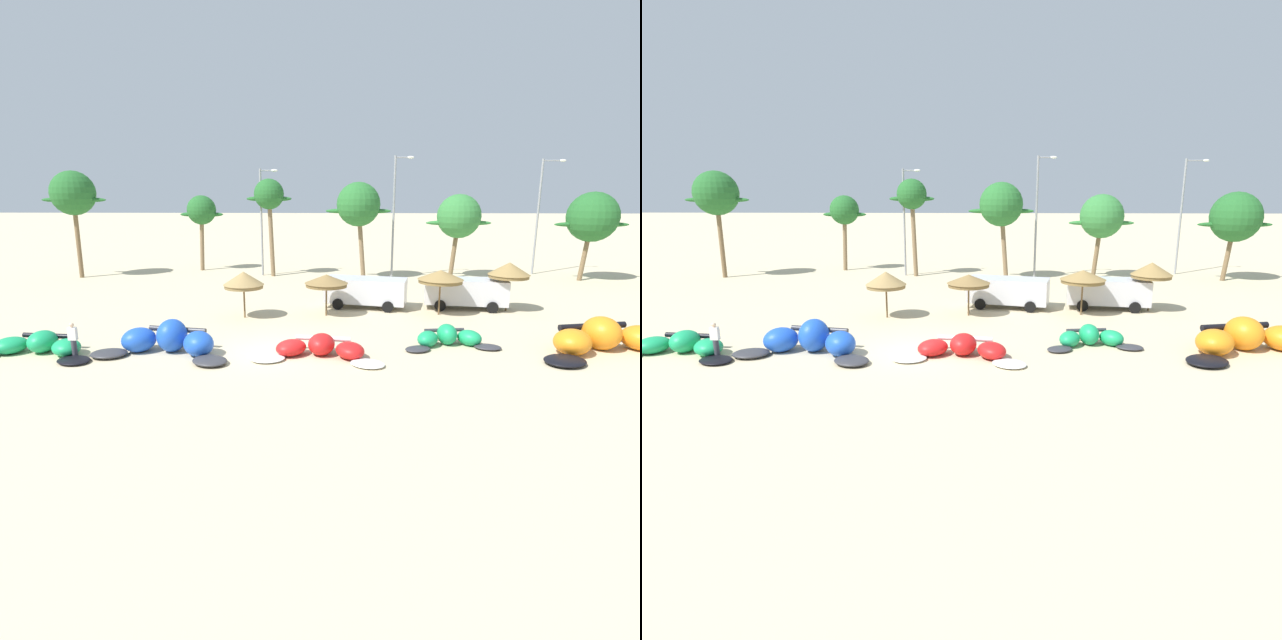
{
  "view_description": "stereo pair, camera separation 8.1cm",
  "coord_description": "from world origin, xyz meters",
  "views": [
    {
      "loc": [
        2.83,
        -22.48,
        7.29
      ],
      "look_at": [
        2.12,
        2.0,
        1.0
      ],
      "focal_mm": 29.12,
      "sensor_mm": 36.0,
      "label": 1
    },
    {
      "loc": [
        2.91,
        -22.48,
        7.29
      ],
      "look_at": [
        2.12,
        2.0,
        1.0
      ],
      "focal_mm": 29.12,
      "sensor_mm": 36.0,
      "label": 2
    }
  ],
  "objects": [
    {
      "name": "kite_far_left",
      "position": [
        -10.44,
        -0.64,
        0.38
      ],
      "size": [
        6.19,
        3.08,
        0.99
      ],
      "color": "black",
      "rests_on": "ground"
    },
    {
      "name": "palm_right_of_gap",
      "position": [
        22.96,
        19.37,
        4.99
      ],
      "size": [
        5.82,
        3.88,
        6.97
      ],
      "color": "brown",
      "rests_on": "ground"
    },
    {
      "name": "beach_umbrella_near_palms",
      "position": [
        8.96,
        7.38,
        2.28
      ],
      "size": [
        2.65,
        2.65,
        2.65
      ],
      "color": "brown",
      "rests_on": "ground"
    },
    {
      "name": "palm_leftmost",
      "position": [
        -18.16,
        19.57,
        6.75
      ],
      "size": [
        5.27,
        3.51,
        8.58
      ],
      "color": "brown",
      "rests_on": "ground"
    },
    {
      "name": "lamppost_east_center",
      "position": [
        20.03,
        22.45,
        5.34
      ],
      "size": [
        1.97,
        0.24,
        9.55
      ],
      "color": "gray",
      "rests_on": "ground"
    },
    {
      "name": "palm_left",
      "position": [
        -8.95,
        23.76,
        5.21
      ],
      "size": [
        3.82,
        2.54,
        6.61
      ],
      "color": "#7F6647",
      "rests_on": "ground"
    },
    {
      "name": "kite_left",
      "position": [
        -4.62,
        -0.38,
        0.57
      ],
      "size": [
        6.61,
        3.64,
        1.5
      ],
      "color": "#333338",
      "rests_on": "ground"
    },
    {
      "name": "beach_umbrella_near_van",
      "position": [
        -2.33,
        6.35,
        2.2
      ],
      "size": [
        2.32,
        2.32,
        2.67
      ],
      "color": "brown",
      "rests_on": "ground"
    },
    {
      "name": "palm_center_right",
      "position": [
        12.81,
        20.4,
        4.96
      ],
      "size": [
        5.27,
        3.52,
        6.77
      ],
      "color": "brown",
      "rests_on": "ground"
    },
    {
      "name": "beach_umbrella_outermost",
      "position": [
        13.23,
        8.48,
        2.49
      ],
      "size": [
        2.45,
        2.45,
        2.96
      ],
      "color": "brown",
      "rests_on": "ground"
    },
    {
      "name": "lamppost_west",
      "position": [
        -3.18,
        21.1,
        4.88
      ],
      "size": [
        1.53,
        0.24,
        8.75
      ],
      "color": "gray",
      "rests_on": "ground"
    },
    {
      "name": "palm_center_left",
      "position": [
        4.66,
        19.32,
        5.91
      ],
      "size": [
        5.17,
        3.45,
        7.7
      ],
      "color": "#7F6647",
      "rests_on": "ground"
    },
    {
      "name": "kite_left_of_center",
      "position": [
        2.21,
        -0.63,
        0.37
      ],
      "size": [
        6.08,
        3.18,
        0.96
      ],
      "color": "white",
      "rests_on": "ground"
    },
    {
      "name": "kite_right_of_center",
      "position": [
        15.22,
        0.43,
        0.59
      ],
      "size": [
        7.94,
        4.51,
        1.54
      ],
      "color": "black",
      "rests_on": "ground"
    },
    {
      "name": "parked_car_second",
      "position": [
        4.64,
        9.19,
        1.09
      ],
      "size": [
        5.27,
        3.05,
        1.84
      ],
      "color": "silver",
      "rests_on": "ground"
    },
    {
      "name": "beach_umbrella_middle",
      "position": [
        2.35,
        6.96,
        2.07
      ],
      "size": [
        2.51,
        2.51,
        2.42
      ],
      "color": "brown",
      "rests_on": "ground"
    },
    {
      "name": "person_near_kites",
      "position": [
        -8.52,
        -1.2,
        0.82
      ],
      "size": [
        0.36,
        0.24,
        1.62
      ],
      "color": "#383842",
      "rests_on": "ground"
    },
    {
      "name": "parked_van",
      "position": [
        10.76,
        9.09,
        1.09
      ],
      "size": [
        5.16,
        2.72,
        1.84
      ],
      "color": "silver",
      "rests_on": "ground"
    },
    {
      "name": "lamppost_west_center",
      "position": [
        7.65,
        20.28,
        5.37
      ],
      "size": [
        1.56,
        0.24,
        9.7
      ],
      "color": "gray",
      "rests_on": "ground"
    },
    {
      "name": "palm_left_of_gap",
      "position": [
        -2.58,
        20.78,
        6.54
      ],
      "size": [
        3.69,
        2.46,
        7.97
      ],
      "color": "#7F6647",
      "rests_on": "ground"
    },
    {
      "name": "ground_plane",
      "position": [
        0.0,
        0.0,
        0.0
      ],
      "size": [
        260.0,
        260.0,
        0.0
      ],
      "primitive_type": "plane",
      "color": "beige"
    },
    {
      "name": "kite_center",
      "position": [
        8.22,
        1.18,
        0.38
      ],
      "size": [
        4.75,
        2.47,
        0.99
      ],
      "color": "#333338",
      "rests_on": "ground"
    }
  ]
}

